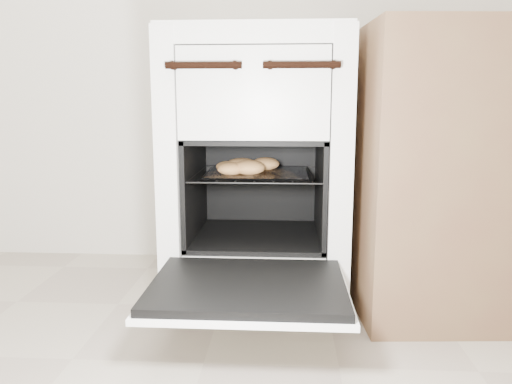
% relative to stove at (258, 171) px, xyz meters
% --- Properties ---
extents(stove, '(0.55, 0.61, 0.84)m').
position_rel_stove_xyz_m(stove, '(0.00, 0.00, 0.00)').
color(stove, white).
rests_on(stove, ground).
extents(oven_door, '(0.49, 0.38, 0.03)m').
position_rel_stove_xyz_m(oven_door, '(0.00, -0.46, -0.23)').
color(oven_door, black).
rests_on(oven_door, stove).
extents(oven_rack, '(0.40, 0.38, 0.01)m').
position_rel_stove_xyz_m(oven_rack, '(0.00, -0.06, -0.00)').
color(oven_rack, black).
rests_on(oven_rack, stove).
extents(foil_sheet, '(0.31, 0.27, 0.01)m').
position_rel_stove_xyz_m(foil_sheet, '(0.00, -0.08, 0.00)').
color(foil_sheet, white).
rests_on(foil_sheet, oven_rack).
extents(baked_rolls, '(0.23, 0.23, 0.04)m').
position_rel_stove_xyz_m(baked_rolls, '(-0.04, -0.09, 0.03)').
color(baked_rolls, tan).
rests_on(baked_rolls, foil_sheet).
extents(counter, '(0.89, 0.62, 0.85)m').
position_rel_stove_xyz_m(counter, '(0.73, -0.05, 0.01)').
color(counter, brown).
rests_on(counter, ground).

